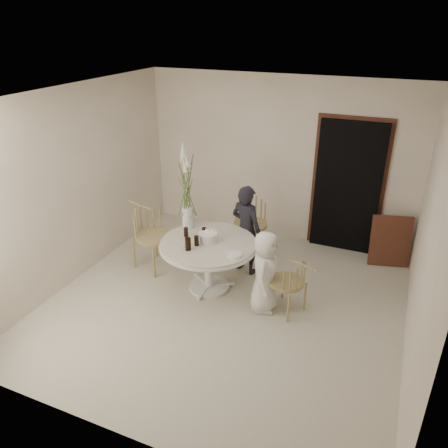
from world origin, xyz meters
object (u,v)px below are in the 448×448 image
at_px(chair_right, 294,280).
at_px(birthday_cake, 208,237).
at_px(chair_far, 250,215).
at_px(girl, 246,230).
at_px(chair_left, 147,227).
at_px(flower_vase, 187,191).
at_px(boy, 265,272).
at_px(table, 209,250).

relative_size(chair_right, birthday_cake, 3.13).
height_order(chair_far, girl, girl).
xyz_separation_m(chair_left, flower_vase, (0.67, 0.05, 0.66)).
height_order(boy, birthday_cake, boy).
distance_m(table, chair_right, 1.24).
relative_size(chair_far, chair_left, 0.95).
height_order(table, birthday_cake, birthday_cake).
bearing_deg(chair_right, girl, -107.83).
height_order(chair_right, girl, girl).
distance_m(chair_left, flower_vase, 0.94).
relative_size(table, chair_left, 1.37).
xyz_separation_m(boy, birthday_cake, (-0.87, 0.18, 0.23)).
height_order(birthday_cake, flower_vase, flower_vase).
xyz_separation_m(chair_far, girl, (0.17, -0.67, 0.08)).
xyz_separation_m(girl, birthday_cake, (-0.32, -0.62, 0.11)).
bearing_deg(girl, chair_right, 156.71).
distance_m(birthday_cake, flower_vase, 0.72).
bearing_deg(chair_far, girl, -97.54).
relative_size(chair_left, flower_vase, 0.77).
distance_m(table, chair_far, 1.32).
relative_size(chair_far, birthday_cake, 3.66).
relative_size(girl, birthday_cake, 5.38).
bearing_deg(girl, table, 81.24).
relative_size(chair_far, boy, 0.83).
xyz_separation_m(table, boy, (0.85, -0.16, -0.06)).
relative_size(table, girl, 0.98).
distance_m(table, boy, 0.87).
bearing_deg(flower_vase, boy, -19.22).
bearing_deg(chair_left, chair_right, -82.01).
bearing_deg(chair_right, flower_vase, -82.12).
bearing_deg(chair_left, girl, -57.69).
distance_m(chair_right, girl, 1.21).
bearing_deg(birthday_cake, table, -56.82).
bearing_deg(chair_right, birthday_cake, -74.61).
bearing_deg(chair_right, boy, -61.47).
xyz_separation_m(chair_left, girl, (1.43, 0.40, 0.05)).
height_order(chair_far, chair_right, chair_far).
bearing_deg(table, chair_far, 84.47).
bearing_deg(boy, chair_right, -91.24).
height_order(table, boy, boy).
bearing_deg(chair_far, chair_left, -161.98).
xyz_separation_m(table, girl, (0.30, 0.65, 0.06)).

